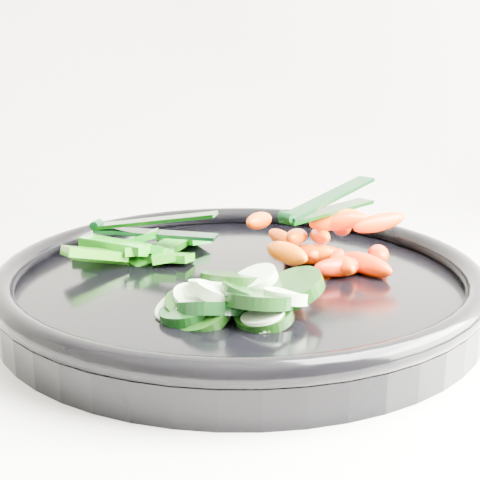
{
  "coord_description": "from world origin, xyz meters",
  "views": [
    {
      "loc": [
        0.65,
        1.18,
        1.12
      ],
      "look_at": [
        0.69,
        1.68,
        0.99
      ],
      "focal_mm": 50.0,
      "sensor_mm": 36.0,
      "label": 1
    }
  ],
  "objects": [
    {
      "name": "veggie_tray",
      "position": [
        0.69,
        1.68,
        0.95
      ],
      "size": [
        0.49,
        0.49,
        0.04
      ],
      "color": "black",
      "rests_on": "counter"
    },
    {
      "name": "cucumber_pile",
      "position": [
        0.68,
        1.6,
        0.96
      ],
      "size": [
        0.13,
        0.1,
        0.04
      ],
      "color": "black",
      "rests_on": "veggie_tray"
    },
    {
      "name": "carrot_pile",
      "position": [
        0.77,
        1.7,
        0.97
      ],
      "size": [
        0.14,
        0.14,
        0.06
      ],
      "color": "#FA2000",
      "rests_on": "veggie_tray"
    },
    {
      "name": "pepper_pile",
      "position": [
        0.61,
        1.74,
        0.96
      ],
      "size": [
        0.12,
        0.12,
        0.04
      ],
      "color": "#23730B",
      "rests_on": "veggie_tray"
    },
    {
      "name": "tong_carrot",
      "position": [
        0.77,
        1.71,
        1.0
      ],
      "size": [
        0.09,
        0.09,
        0.02
      ],
      "color": "black",
      "rests_on": "carrot_pile"
    },
    {
      "name": "tong_pepper",
      "position": [
        0.62,
        1.74,
        0.98
      ],
      "size": [
        0.11,
        0.05,
        0.02
      ],
      "color": "black",
      "rests_on": "pepper_pile"
    }
  ]
}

